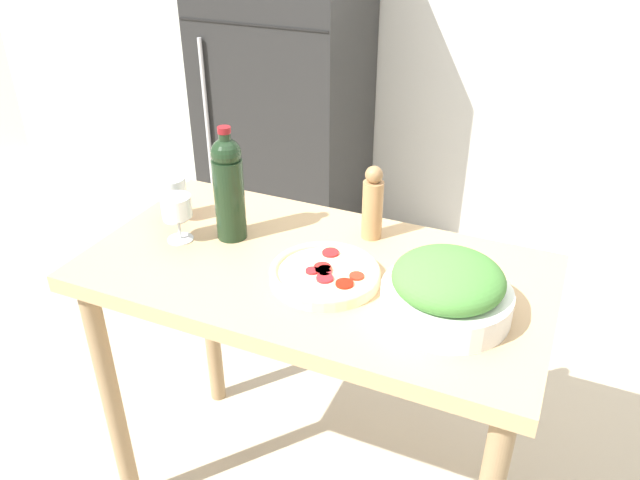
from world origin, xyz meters
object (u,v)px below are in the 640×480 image
object	(u,v)px
homemade_pizza	(325,274)
salad_bowl	(447,290)
refrigerator	(285,88)
wine_glass_near	(177,209)
wine_bottle	(229,187)
wine_glass_far	(172,189)
pepper_mill	(373,204)

from	to	relation	value
homemade_pizza	salad_bowl	bearing A→B (deg)	-2.82
refrigerator	salad_bowl	world-z (taller)	refrigerator
wine_glass_near	refrigerator	bearing A→B (deg)	106.63
refrigerator	homemade_pizza	xyz separation A→B (m)	(0.92, -1.60, 0.08)
wine_bottle	wine_glass_far	world-z (taller)	wine_bottle
salad_bowl	homemade_pizza	distance (m)	0.31
wine_bottle	wine_glass_far	bearing A→B (deg)	174.64
wine_bottle	pepper_mill	size ratio (longest dim) A/B	1.51
homemade_pizza	wine_glass_near	bearing A→B (deg)	177.11
homemade_pizza	wine_bottle	bearing A→B (deg)	163.34
salad_bowl	pepper_mill	bearing A→B (deg)	135.71
refrigerator	pepper_mill	xyz separation A→B (m)	(0.95, -1.35, 0.16)
pepper_mill	wine_glass_far	bearing A→B (deg)	-166.26
wine_glass_near	homemade_pizza	xyz separation A→B (m)	(0.45, -0.02, -0.08)
salad_bowl	wine_glass_near	bearing A→B (deg)	177.14
wine_glass_near	salad_bowl	xyz separation A→B (m)	(0.75, -0.04, -0.03)
refrigerator	homemade_pizza	world-z (taller)	refrigerator
wine_bottle	pepper_mill	xyz separation A→B (m)	(0.35, 0.16, -0.05)
wine_glass_near	wine_glass_far	distance (m)	0.12
wine_bottle	homemade_pizza	bearing A→B (deg)	-16.66
wine_bottle	wine_glass_far	size ratio (longest dim) A/B	2.42
pepper_mill	refrigerator	bearing A→B (deg)	125.09
wine_glass_near	wine_bottle	bearing A→B (deg)	31.33
wine_bottle	salad_bowl	size ratio (longest dim) A/B	1.07
wine_glass_near	wine_glass_far	bearing A→B (deg)	131.49
wine_glass_far	homemade_pizza	bearing A→B (deg)	-12.39
wine_bottle	pepper_mill	distance (m)	0.39
homemade_pizza	pepper_mill	bearing A→B (deg)	82.99
pepper_mill	salad_bowl	bearing A→B (deg)	-44.29
wine_bottle	wine_glass_near	xyz separation A→B (m)	(-0.12, -0.07, -0.06)
wine_glass_far	wine_glass_near	bearing A→B (deg)	-48.51
wine_glass_far	homemade_pizza	distance (m)	0.55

